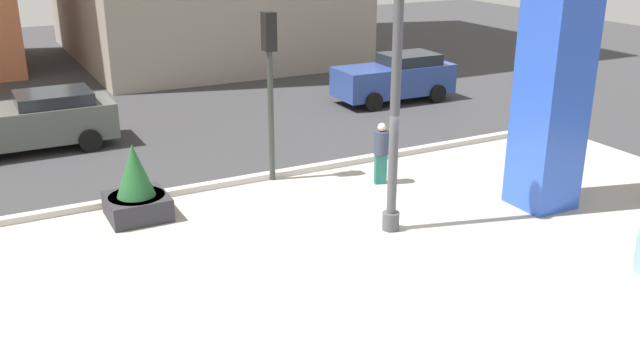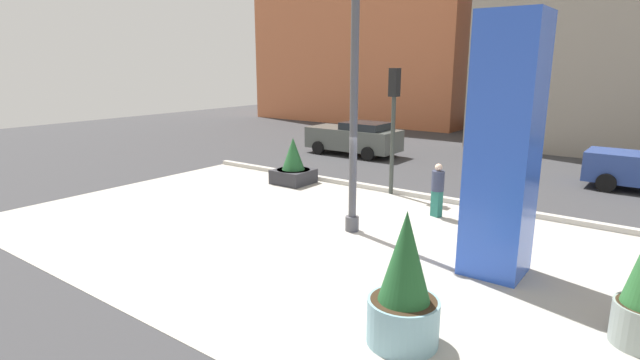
% 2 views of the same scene
% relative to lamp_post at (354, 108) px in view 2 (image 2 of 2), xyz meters
% --- Properties ---
extents(ground_plane, '(60.00, 60.00, 0.00)m').
position_rel_lamp_post_xyz_m(ground_plane, '(-0.26, 4.95, -3.23)').
color(ground_plane, '#38383A').
extents(plaza_pavement, '(18.00, 10.00, 0.02)m').
position_rel_lamp_post_xyz_m(plaza_pavement, '(-0.26, -1.05, -3.23)').
color(plaza_pavement, '#ADA89E').
rests_on(plaza_pavement, ground_plane).
extents(curb_strip, '(18.00, 0.24, 0.16)m').
position_rel_lamp_post_xyz_m(curb_strip, '(-0.26, 4.07, -3.15)').
color(curb_strip, '#B7B2A8').
rests_on(curb_strip, ground_plane).
extents(lamp_post, '(0.44, 0.44, 6.62)m').
position_rel_lamp_post_xyz_m(lamp_post, '(0.00, 0.00, 0.00)').
color(lamp_post, '#4C4C51').
rests_on(lamp_post, ground_plane).
extents(art_pillar_blue, '(1.21, 1.21, 5.28)m').
position_rel_lamp_post_xyz_m(art_pillar_blue, '(3.81, -0.40, -0.59)').
color(art_pillar_blue, blue).
rests_on(art_pillar_blue, ground_plane).
extents(potted_plant_near_left, '(1.13, 1.13, 2.18)m').
position_rel_lamp_post_xyz_m(potted_plant_near_left, '(3.50, -3.98, -2.32)').
color(potted_plant_near_left, '#7AA8B7').
rests_on(potted_plant_near_left, ground_plane).
extents(potted_plant_near_right, '(1.29, 1.29, 1.69)m').
position_rel_lamp_post_xyz_m(potted_plant_near_right, '(-4.57, 3.13, -2.56)').
color(potted_plant_near_right, '#2D2D33').
rests_on(potted_plant_near_right, ground_plane).
extents(traffic_light_corner, '(0.28, 0.42, 4.15)m').
position_rel_lamp_post_xyz_m(traffic_light_corner, '(-0.98, 3.95, -0.39)').
color(traffic_light_corner, '#333833').
rests_on(traffic_light_corner, ground_plane).
extents(car_curb_east, '(4.50, 2.08, 1.60)m').
position_rel_lamp_post_xyz_m(car_curb_east, '(-5.90, 9.37, -2.40)').
color(car_curb_east, '#565B56').
rests_on(car_curb_east, ground_plane).
extents(pedestrian_crossing, '(0.46, 0.46, 1.56)m').
position_rel_lamp_post_xyz_m(pedestrian_crossing, '(1.29, 2.47, -2.37)').
color(pedestrian_crossing, '#236656').
rests_on(pedestrian_crossing, ground_plane).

